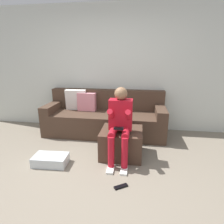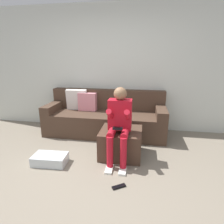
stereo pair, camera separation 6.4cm
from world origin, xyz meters
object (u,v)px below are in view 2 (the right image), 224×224
at_px(storage_bin, 50,159).
at_px(remote_near_ottoman, 119,187).
at_px(ottoman, 121,143).
at_px(person_seated, 119,120).
at_px(couch_sectional, 105,118).

bearing_deg(storage_bin, remote_near_ottoman, -18.35).
distance_m(ottoman, storage_bin, 1.13).
height_order(person_seated, storage_bin, person_seated).
bearing_deg(person_seated, couch_sectional, 112.64).
bearing_deg(remote_near_ottoman, ottoman, 62.42).
height_order(person_seated, remote_near_ottoman, person_seated).
distance_m(person_seated, remote_near_ottoman, 0.92).
relative_size(couch_sectional, person_seated, 2.15).
distance_m(ottoman, remote_near_ottoman, 0.85).
relative_size(couch_sectional, storage_bin, 4.89).
bearing_deg(ottoman, person_seated, -94.17).
relative_size(person_seated, remote_near_ottoman, 6.48).
height_order(ottoman, storage_bin, ottoman).
xyz_separation_m(person_seated, remote_near_ottoman, (0.09, -0.65, -0.64)).
distance_m(couch_sectional, person_seated, 1.21).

